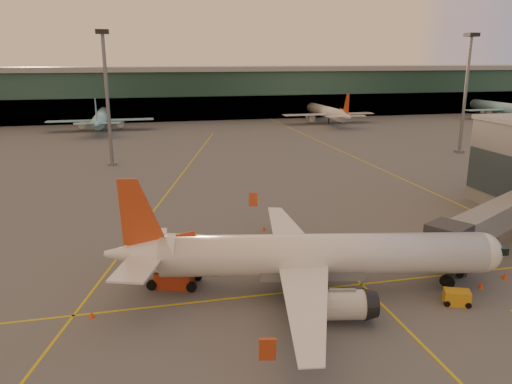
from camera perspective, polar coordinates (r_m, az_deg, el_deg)
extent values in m
plane|color=#4C4F54|center=(42.75, 8.63, -13.87)|extent=(600.00, 600.00, 0.00)
cube|color=gold|center=(46.88, 6.33, -11.04)|extent=(80.00, 0.25, 0.01)
cube|color=gold|center=(82.26, -9.70, 0.41)|extent=(31.30, 115.98, 0.01)
cube|color=gold|center=(115.47, 9.66, 4.65)|extent=(0.25, 160.00, 0.01)
cube|color=gold|center=(38.86, 20.48, -17.95)|extent=(0.25, 30.00, 0.01)
cube|color=#19382D|center=(177.56, -8.73, 10.90)|extent=(400.00, 18.00, 16.00)
cube|color=gray|center=(177.15, -8.85, 13.74)|extent=(400.00, 20.00, 1.60)
cube|color=black|center=(169.45, -8.43, 9.36)|extent=(400.00, 1.00, 8.00)
cylinder|color=slate|center=(100.98, -16.61, 9.92)|extent=(0.70, 0.70, 25.00)
cube|color=black|center=(100.76, -17.17, 17.12)|extent=(2.40, 2.40, 0.80)
cube|color=slate|center=(102.69, -16.10, 3.11)|extent=(1.60, 1.60, 0.50)
cylinder|color=slate|center=(119.24, 22.79, 10.09)|extent=(0.70, 0.70, 25.00)
cube|color=black|center=(119.05, 23.43, 16.17)|extent=(2.40, 2.40, 0.80)
cube|color=slate|center=(120.70, 22.20, 4.31)|extent=(1.60, 1.60, 0.50)
cylinder|color=white|center=(45.07, 7.61, -7.07)|extent=(28.81, 9.31, 3.68)
sphere|color=white|center=(49.44, 24.32, -6.30)|extent=(3.60, 3.60, 3.60)
cube|color=black|center=(49.75, 25.47, -5.74)|extent=(2.10, 2.67, 0.64)
cone|color=white|center=(45.25, -13.04, -6.87)|extent=(6.86, 4.68, 3.49)
cube|color=white|center=(42.31, -13.38, -8.35)|extent=(4.78, 6.59, 0.18)
cylinder|color=silver|center=(41.06, 9.77, -12.59)|extent=(4.24, 3.11, 2.39)
cylinder|color=black|center=(43.81, 5.23, -11.77)|extent=(1.88, 1.59, 1.65)
cylinder|color=black|center=(43.59, 5.24, -11.18)|extent=(0.33, 0.33, 1.01)
cube|color=white|center=(48.04, -11.93, -5.38)|extent=(3.32, 6.11, 0.18)
cylinder|color=silver|center=(51.05, 7.30, -6.79)|extent=(4.24, 3.11, 2.39)
cylinder|color=black|center=(48.09, 4.53, -9.20)|extent=(1.88, 1.59, 1.65)
cylinder|color=black|center=(47.89, 4.55, -8.65)|extent=(0.33, 0.33, 1.01)
cube|color=slate|center=(45.38, 6.24, -8.50)|extent=(9.49, 4.69, 1.47)
cylinder|color=black|center=(49.36, 21.01, -9.56)|extent=(1.28, 0.95, 1.16)
cube|color=slate|center=(60.74, 26.12, -2.35)|extent=(22.50, 14.46, 2.70)
cube|color=#2D3035|center=(50.66, 21.09, -5.09)|extent=(4.64, 4.64, 3.00)
cube|color=#2D3035|center=(53.13, 21.62, -7.41)|extent=(1.60, 2.40, 2.40)
cylinder|color=black|center=(52.61, 22.21, -8.65)|extent=(0.80, 0.40, 0.80)
cylinder|color=black|center=(54.25, 20.88, -7.79)|extent=(0.80, 0.40, 0.80)
cylinder|color=slate|center=(61.52, 25.84, -4.69)|extent=(0.50, 0.50, 2.68)
cube|color=#A33117|center=(47.81, -9.24, -9.58)|extent=(3.95, 3.45, 1.55)
cube|color=silver|center=(46.94, -9.73, -6.86)|extent=(6.51, 4.45, 2.89)
cylinder|color=black|center=(47.39, -11.83, -10.37)|extent=(1.00, 0.65, 0.93)
cylinder|color=black|center=(46.41, -7.38, -10.72)|extent=(1.00, 0.65, 0.93)
cube|color=#C28B18|center=(47.13, 21.96, -11.11)|extent=(2.48, 2.04, 1.29)
cylinder|color=black|center=(46.64, 20.99, -11.81)|extent=(0.60, 0.46, 0.54)
cylinder|color=black|center=(47.01, 23.09, -11.81)|extent=(0.60, 0.46, 0.54)
cube|color=black|center=(60.65, 22.40, -5.39)|extent=(3.69, 2.80, 1.06)
cube|color=#C28B18|center=(60.41, 22.46, -4.75)|extent=(1.82, 1.93, 0.87)
cylinder|color=black|center=(59.72, 21.48, -5.81)|extent=(0.73, 0.51, 0.68)
cylinder|color=black|center=(60.33, 23.62, -5.83)|extent=(0.73, 0.51, 0.68)
cone|color=#EE3D0C|center=(54.25, 26.56, -8.52)|extent=(0.50, 0.50, 0.63)
cube|color=#EE3D0C|center=(54.36, 26.52, -8.81)|extent=(0.43, 0.43, 0.03)
cone|color=#EE3D0C|center=(44.07, -18.26, -13.15)|extent=(0.45, 0.45, 0.58)
cube|color=#EE3D0C|center=(44.19, -18.23, -13.47)|extent=(0.39, 0.39, 0.03)
cone|color=#EE3D0C|center=(61.58, 0.93, -4.15)|extent=(0.43, 0.43, 0.55)
cube|color=#EE3D0C|center=(61.66, 0.93, -4.37)|extent=(0.37, 0.37, 0.03)
cone|color=#EE3D0C|center=(51.26, 24.33, -9.63)|extent=(0.48, 0.48, 0.61)
cube|color=#EE3D0C|center=(51.38, 24.29, -9.93)|extent=(0.41, 0.41, 0.03)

